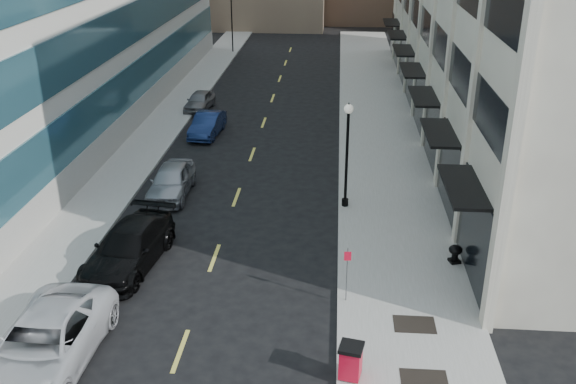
# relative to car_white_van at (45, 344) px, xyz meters

# --- Properties ---
(sidewalk_right) EXTENTS (5.00, 80.00, 0.15)m
(sidewalk_right) POSITION_rel_car_white_van_xyz_m (11.40, 19.05, -0.77)
(sidewalk_right) COLOR #99988B
(sidewalk_right) RESTS_ON ground
(sidewalk_left) EXTENTS (3.00, 80.00, 0.15)m
(sidewalk_left) POSITION_rel_car_white_van_xyz_m (-2.60, 19.05, -0.77)
(sidewalk_left) COLOR #99988B
(sidewalk_left) RESTS_ON ground
(grate_mid) EXTENTS (1.40, 1.00, 0.01)m
(grate_mid) POSITION_rel_car_white_van_xyz_m (11.50, 0.05, -0.69)
(grate_mid) COLOR black
(grate_mid) RESTS_ON sidewalk_right
(grate_far) EXTENTS (1.40, 1.00, 0.01)m
(grate_far) POSITION_rel_car_white_van_xyz_m (11.50, 2.85, -0.69)
(grate_far) COLOR black
(grate_far) RESTS_ON sidewalk_right
(road_centerline) EXTENTS (0.15, 68.20, 0.01)m
(road_centerline) POSITION_rel_car_white_van_xyz_m (3.90, 16.05, -0.84)
(road_centerline) COLOR #D8CC4C
(road_centerline) RESTS_ON ground
(car_white_van) EXTENTS (2.95, 6.17, 1.70)m
(car_white_van) POSITION_rel_car_white_van_xyz_m (0.00, 0.00, 0.00)
(car_white_van) COLOR silver
(car_white_van) RESTS_ON ground
(car_black_pickup) EXTENTS (2.96, 5.83, 1.62)m
(car_black_pickup) POSITION_rel_car_white_van_xyz_m (0.70, 6.20, -0.04)
(car_black_pickup) COLOR black
(car_black_pickup) RESTS_ON ground
(car_silver_sedan) EXTENTS (1.85, 4.53, 1.54)m
(car_silver_sedan) POSITION_rel_car_white_van_xyz_m (0.70, 13.05, -0.08)
(car_silver_sedan) COLOR #9A9DA3
(car_silver_sedan) RESTS_ON ground
(car_blue_sedan) EXTENTS (1.78, 4.31, 1.39)m
(car_blue_sedan) POSITION_rel_car_white_van_xyz_m (0.70, 22.26, -0.16)
(car_blue_sedan) COLOR navy
(car_blue_sedan) RESTS_ON ground
(car_grey_sedan) EXTENTS (1.86, 3.92, 1.29)m
(car_grey_sedan) POSITION_rel_car_white_van_xyz_m (-0.90, 27.67, -0.20)
(car_grey_sedan) COLOR slate
(car_grey_sedan) RESTS_ON ground
(trash_bin) EXTENTS (0.82, 0.84, 1.13)m
(trash_bin) POSITION_rel_car_white_van_xyz_m (9.30, 0.06, -0.09)
(trash_bin) COLOR red
(trash_bin) RESTS_ON sidewalk_right
(lamppost) EXTENTS (0.42, 0.42, 5.04)m
(lamppost) POSITION_rel_car_white_van_xyz_m (9.20, 12.16, 2.26)
(lamppost) COLOR black
(lamppost) RESTS_ON sidewalk_right
(sign_post) EXTENTS (0.25, 0.06, 2.12)m
(sign_post) POSITION_rel_car_white_van_xyz_m (9.20, 4.14, 0.69)
(sign_post) COLOR slate
(sign_post) RESTS_ON sidewalk_right
(urn_planter) EXTENTS (0.54, 0.54, 0.74)m
(urn_planter) POSITION_rel_car_white_van_xyz_m (13.50, 7.18, -0.25)
(urn_planter) COLOR black
(urn_planter) RESTS_ON sidewalk_right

